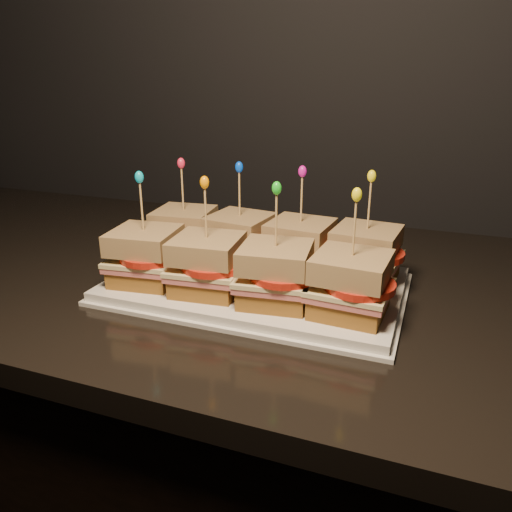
% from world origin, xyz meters
% --- Properties ---
extents(cabinet, '(2.27, 0.66, 0.91)m').
position_xyz_m(cabinet, '(0.66, 1.66, 0.46)').
color(cabinet, black).
rests_on(cabinet, ground).
extents(granite_slab, '(2.31, 0.70, 0.03)m').
position_xyz_m(granite_slab, '(0.66, 1.66, 0.93)').
color(granite_slab, black).
rests_on(granite_slab, cabinet).
extents(platter, '(0.41, 0.25, 0.02)m').
position_xyz_m(platter, '(0.88, 1.59, 0.95)').
color(platter, white).
rests_on(platter, granite_slab).
extents(platter_rim, '(0.42, 0.27, 0.01)m').
position_xyz_m(platter_rim, '(0.88, 1.59, 0.95)').
color(platter_rim, white).
rests_on(platter_rim, granite_slab).
extents(sandwich_0_bread_bot, '(0.10, 0.10, 0.02)m').
position_xyz_m(sandwich_0_bread_bot, '(0.74, 1.65, 0.98)').
color(sandwich_0_bread_bot, '#593410').
rests_on(sandwich_0_bread_bot, platter).
extents(sandwich_0_ham, '(0.11, 0.10, 0.01)m').
position_xyz_m(sandwich_0_ham, '(0.74, 1.65, 0.99)').
color(sandwich_0_ham, '#C46061').
rests_on(sandwich_0_ham, sandwich_0_bread_bot).
extents(sandwich_0_cheese, '(0.11, 0.10, 0.01)m').
position_xyz_m(sandwich_0_cheese, '(0.74, 1.65, 1.00)').
color(sandwich_0_cheese, beige).
rests_on(sandwich_0_cheese, sandwich_0_ham).
extents(sandwich_0_tomato, '(0.09, 0.09, 0.01)m').
position_xyz_m(sandwich_0_tomato, '(0.75, 1.64, 1.01)').
color(sandwich_0_tomato, red).
rests_on(sandwich_0_tomato, sandwich_0_cheese).
extents(sandwich_0_bread_top, '(0.10, 0.10, 0.03)m').
position_xyz_m(sandwich_0_bread_top, '(0.74, 1.65, 1.03)').
color(sandwich_0_bread_top, '#502B0C').
rests_on(sandwich_0_bread_top, sandwich_0_tomato).
extents(sandwich_0_pick, '(0.00, 0.00, 0.09)m').
position_xyz_m(sandwich_0_pick, '(0.74, 1.65, 1.07)').
color(sandwich_0_pick, tan).
rests_on(sandwich_0_pick, sandwich_0_bread_top).
extents(sandwich_0_frill, '(0.01, 0.01, 0.02)m').
position_xyz_m(sandwich_0_frill, '(0.74, 1.65, 1.12)').
color(sandwich_0_frill, red).
rests_on(sandwich_0_frill, sandwich_0_pick).
extents(sandwich_1_bread_bot, '(0.10, 0.10, 0.02)m').
position_xyz_m(sandwich_1_bread_bot, '(0.83, 1.65, 0.98)').
color(sandwich_1_bread_bot, '#593410').
rests_on(sandwich_1_bread_bot, platter).
extents(sandwich_1_ham, '(0.11, 0.10, 0.01)m').
position_xyz_m(sandwich_1_ham, '(0.83, 1.65, 0.99)').
color(sandwich_1_ham, '#C46061').
rests_on(sandwich_1_ham, sandwich_1_bread_bot).
extents(sandwich_1_cheese, '(0.11, 0.11, 0.01)m').
position_xyz_m(sandwich_1_cheese, '(0.83, 1.65, 1.00)').
color(sandwich_1_cheese, beige).
rests_on(sandwich_1_cheese, sandwich_1_ham).
extents(sandwich_1_tomato, '(0.09, 0.09, 0.01)m').
position_xyz_m(sandwich_1_tomato, '(0.84, 1.64, 1.01)').
color(sandwich_1_tomato, red).
rests_on(sandwich_1_tomato, sandwich_1_cheese).
extents(sandwich_1_bread_top, '(0.10, 0.10, 0.03)m').
position_xyz_m(sandwich_1_bread_top, '(0.83, 1.65, 1.03)').
color(sandwich_1_bread_top, '#502B0C').
rests_on(sandwich_1_bread_top, sandwich_1_tomato).
extents(sandwich_1_pick, '(0.00, 0.00, 0.09)m').
position_xyz_m(sandwich_1_pick, '(0.83, 1.65, 1.07)').
color(sandwich_1_pick, tan).
rests_on(sandwich_1_pick, sandwich_1_bread_top).
extents(sandwich_1_frill, '(0.01, 0.01, 0.02)m').
position_xyz_m(sandwich_1_frill, '(0.83, 1.65, 1.12)').
color(sandwich_1_frill, blue).
rests_on(sandwich_1_frill, sandwich_1_pick).
extents(sandwich_2_bread_bot, '(0.09, 0.09, 0.02)m').
position_xyz_m(sandwich_2_bread_bot, '(0.93, 1.65, 0.98)').
color(sandwich_2_bread_bot, '#593410').
rests_on(sandwich_2_bread_bot, platter).
extents(sandwich_2_ham, '(0.10, 0.10, 0.01)m').
position_xyz_m(sandwich_2_ham, '(0.93, 1.65, 0.99)').
color(sandwich_2_ham, '#C46061').
rests_on(sandwich_2_ham, sandwich_2_bread_bot).
extents(sandwich_2_cheese, '(0.10, 0.10, 0.01)m').
position_xyz_m(sandwich_2_cheese, '(0.93, 1.65, 1.00)').
color(sandwich_2_cheese, beige).
rests_on(sandwich_2_cheese, sandwich_2_ham).
extents(sandwich_2_tomato, '(0.09, 0.09, 0.01)m').
position_xyz_m(sandwich_2_tomato, '(0.94, 1.64, 1.01)').
color(sandwich_2_tomato, red).
rests_on(sandwich_2_tomato, sandwich_2_cheese).
extents(sandwich_2_bread_top, '(0.10, 0.10, 0.03)m').
position_xyz_m(sandwich_2_bread_top, '(0.93, 1.65, 1.03)').
color(sandwich_2_bread_top, '#502B0C').
rests_on(sandwich_2_bread_top, sandwich_2_tomato).
extents(sandwich_2_pick, '(0.00, 0.00, 0.09)m').
position_xyz_m(sandwich_2_pick, '(0.93, 1.65, 1.07)').
color(sandwich_2_pick, tan).
rests_on(sandwich_2_pick, sandwich_2_bread_top).
extents(sandwich_2_frill, '(0.01, 0.01, 0.02)m').
position_xyz_m(sandwich_2_frill, '(0.93, 1.65, 1.12)').
color(sandwich_2_frill, '#D01096').
rests_on(sandwich_2_frill, sandwich_2_pick).
extents(sandwich_3_bread_bot, '(0.09, 0.09, 0.02)m').
position_xyz_m(sandwich_3_bread_bot, '(1.03, 1.65, 0.98)').
color(sandwich_3_bread_bot, '#593410').
rests_on(sandwich_3_bread_bot, platter).
extents(sandwich_3_ham, '(0.10, 0.10, 0.01)m').
position_xyz_m(sandwich_3_ham, '(1.03, 1.65, 0.99)').
color(sandwich_3_ham, '#C46061').
rests_on(sandwich_3_ham, sandwich_3_bread_bot).
extents(sandwich_3_cheese, '(0.11, 0.10, 0.01)m').
position_xyz_m(sandwich_3_cheese, '(1.03, 1.65, 1.00)').
color(sandwich_3_cheese, beige).
rests_on(sandwich_3_cheese, sandwich_3_ham).
extents(sandwich_3_tomato, '(0.09, 0.09, 0.01)m').
position_xyz_m(sandwich_3_tomato, '(1.04, 1.64, 1.01)').
color(sandwich_3_tomato, red).
rests_on(sandwich_3_tomato, sandwich_3_cheese).
extents(sandwich_3_bread_top, '(0.10, 0.10, 0.03)m').
position_xyz_m(sandwich_3_bread_top, '(1.03, 1.65, 1.03)').
color(sandwich_3_bread_top, '#502B0C').
rests_on(sandwich_3_bread_top, sandwich_3_tomato).
extents(sandwich_3_pick, '(0.00, 0.00, 0.09)m').
position_xyz_m(sandwich_3_pick, '(1.03, 1.65, 1.07)').
color(sandwich_3_pick, tan).
rests_on(sandwich_3_pick, sandwich_3_bread_top).
extents(sandwich_3_frill, '(0.01, 0.01, 0.02)m').
position_xyz_m(sandwich_3_frill, '(1.03, 1.65, 1.12)').
color(sandwich_3_frill, yellow).
rests_on(sandwich_3_frill, sandwich_3_pick).
extents(sandwich_4_bread_bot, '(0.10, 0.10, 0.02)m').
position_xyz_m(sandwich_4_bread_bot, '(0.74, 1.53, 0.98)').
color(sandwich_4_bread_bot, '#593410').
rests_on(sandwich_4_bread_bot, platter).
extents(sandwich_4_ham, '(0.11, 0.10, 0.01)m').
position_xyz_m(sandwich_4_ham, '(0.74, 1.53, 0.99)').
color(sandwich_4_ham, '#C46061').
rests_on(sandwich_4_ham, sandwich_4_bread_bot).
extents(sandwich_4_cheese, '(0.11, 0.10, 0.01)m').
position_xyz_m(sandwich_4_cheese, '(0.74, 1.53, 1.00)').
color(sandwich_4_cheese, beige).
rests_on(sandwich_4_cheese, sandwich_4_ham).
extents(sandwich_4_tomato, '(0.09, 0.09, 0.01)m').
position_xyz_m(sandwich_4_tomato, '(0.75, 1.53, 1.01)').
color(sandwich_4_tomato, red).
rests_on(sandwich_4_tomato, sandwich_4_cheese).
extents(sandwich_4_bread_top, '(0.10, 0.10, 0.03)m').
position_xyz_m(sandwich_4_bread_top, '(0.74, 1.53, 1.03)').
color(sandwich_4_bread_top, '#502B0C').
rests_on(sandwich_4_bread_top, sandwich_4_tomato).
extents(sandwich_4_pick, '(0.00, 0.00, 0.09)m').
position_xyz_m(sandwich_4_pick, '(0.74, 1.53, 1.07)').
color(sandwich_4_pick, tan).
rests_on(sandwich_4_pick, sandwich_4_bread_top).
extents(sandwich_4_frill, '(0.01, 0.01, 0.02)m').
position_xyz_m(sandwich_4_frill, '(0.74, 1.53, 1.12)').
color(sandwich_4_frill, '#0A9FB7').
rests_on(sandwich_4_frill, sandwich_4_pick).
extents(sandwich_5_bread_bot, '(0.09, 0.09, 0.02)m').
position_xyz_m(sandwich_5_bread_bot, '(0.83, 1.53, 0.98)').
color(sandwich_5_bread_bot, '#593410').
rests_on(sandwich_5_bread_bot, platter).
extents(sandwich_5_ham, '(0.10, 0.10, 0.01)m').
position_xyz_m(sandwich_5_ham, '(0.83, 1.53, 0.99)').
color(sandwich_5_ham, '#C46061').
rests_on(sandwich_5_ham, sandwich_5_bread_bot).
extents(sandwich_5_cheese, '(0.11, 0.10, 0.01)m').
position_xyz_m(sandwich_5_cheese, '(0.83, 1.53, 1.00)').
color(sandwich_5_cheese, beige).
rests_on(sandwich_5_cheese, sandwich_5_ham).
extents(sandwich_5_tomato, '(0.09, 0.09, 0.01)m').
position_xyz_m(sandwich_5_tomato, '(0.84, 1.53, 1.01)').
color(sandwich_5_tomato, red).
rests_on(sandwich_5_tomato, sandwich_5_cheese).
extents(sandwich_5_bread_top, '(0.10, 0.10, 0.03)m').
position_xyz_m(sandwich_5_bread_top, '(0.83, 1.53, 1.03)').
color(sandwich_5_bread_top, '#502B0C').
rests_on(sandwich_5_bread_top, sandwich_5_tomato).
extents(sandwich_5_pick, '(0.00, 0.00, 0.09)m').
position_xyz_m(sandwich_5_pick, '(0.83, 1.53, 1.07)').
color(sandwich_5_pick, tan).
rests_on(sandwich_5_pick, sandwich_5_bread_top).
extents(sandwich_5_frill, '(0.01, 0.01, 0.02)m').
position_xyz_m(sandwich_5_frill, '(0.83, 1.53, 1.12)').
color(sandwich_5_frill, '#FC8C01').
rests_on(sandwich_5_frill, sandwich_5_pick).
extents(sandwich_6_bread_bot, '(0.10, 0.10, 0.02)m').
position_xyz_m(sandwich_6_bread_bot, '(0.93, 1.53, 0.98)').
color(sandwich_6_bread_bot, '#593410').
rests_on(sandwich_6_bread_bot, platter).
extents(sandwich_6_ham, '(0.11, 0.10, 0.01)m').
position_xyz_m(sandwich_6_ham, '(0.93, 1.53, 0.99)').
color(sandwich_6_ham, '#C46061').
rests_on(sandwich_6_ham, sandwich_6_bread_bot).
extents(sandwich_6_cheese, '(0.11, 0.10, 0.01)m').
position_xyz_m(sandwich_6_cheese, '(0.93, 1.53, 1.00)').
color(sandwich_6_cheese, beige).
rests_on(sandwich_6_cheese, sandwich_6_ham).
extents(sandwich_6_tomato, '(0.09, 0.09, 0.01)m').
position_xyz_m(sandwich_6_tomato, '(0.94, 1.53, 1.01)').
color(sandwich_6_tomato, red).
rests_on(sandwich_6_tomato, sandwich_6_cheese).
extents(sandwich_6_bread_top, '(0.10, 0.10, 0.03)m').
position_xyz_m(sandwich_6_bread_top, '(0.93, 1.53, 1.03)').
color(sandwich_6_bread_top, '#502B0C').
rests_on(sandwich_6_bread_top, sandwich_6_tomato).
extents(sandwich_6_pick, '(0.00, 0.00, 0.09)m').
position_xyz_m(sandwich_6_pick, '(0.93, 1.53, 1.07)').
color(sandwich_6_pick, tan).
rests_on(sandwich_6_pick, sandwich_6_bread_top).
extents(sandwich_6_frill, '(0.01, 0.01, 0.02)m').
position_xyz_m(sandwich_6_frill, '(0.93, 1.53, 1.12)').
color(sandwich_6_frill, green).
rests_on(sandwich_6_frill, sandwich_6_pick).
extents(sandwich_7_bread_bot, '(0.09, 0.09, 0.02)m').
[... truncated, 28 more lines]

